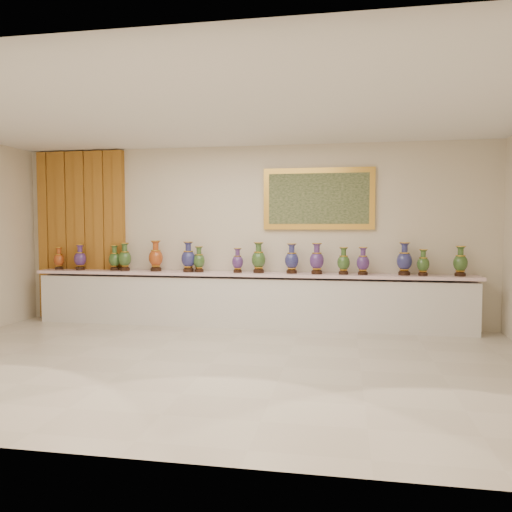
# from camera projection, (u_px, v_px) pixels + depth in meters

# --- Properties ---
(ground) EXTENTS (8.00, 8.00, 0.00)m
(ground) POSITION_uv_depth(u_px,v_px,m) (211.00, 364.00, 6.03)
(ground) COLOR beige
(ground) RESTS_ON ground
(room) EXTENTS (8.00, 8.00, 8.00)m
(room) POSITION_uv_depth(u_px,v_px,m) (117.00, 230.00, 8.74)
(room) COLOR beige
(room) RESTS_ON ground
(counter) EXTENTS (7.28, 0.48, 0.90)m
(counter) POSITION_uv_depth(u_px,v_px,m) (247.00, 300.00, 8.23)
(counter) COLOR white
(counter) RESTS_ON ground
(vase_0) EXTENTS (0.23, 0.23, 0.39)m
(vase_0) POSITION_uv_depth(u_px,v_px,m) (59.00, 260.00, 8.78)
(vase_0) COLOR black
(vase_0) RESTS_ON counter
(vase_1) EXTENTS (0.21, 0.21, 0.45)m
(vase_1) POSITION_uv_depth(u_px,v_px,m) (80.00, 259.00, 8.67)
(vase_1) COLOR black
(vase_1) RESTS_ON counter
(vase_2) EXTENTS (0.23, 0.23, 0.44)m
(vase_2) POSITION_uv_depth(u_px,v_px,m) (115.00, 259.00, 8.59)
(vase_2) COLOR black
(vase_2) RESTS_ON counter
(vase_3) EXTENTS (0.27, 0.27, 0.48)m
(vase_3) POSITION_uv_depth(u_px,v_px,m) (125.00, 258.00, 8.55)
(vase_3) COLOR black
(vase_3) RESTS_ON counter
(vase_4) EXTENTS (0.32, 0.32, 0.52)m
(vase_4) POSITION_uv_depth(u_px,v_px,m) (156.00, 257.00, 8.46)
(vase_4) COLOR black
(vase_4) RESTS_ON counter
(vase_5) EXTENTS (0.29, 0.29, 0.50)m
(vase_5) POSITION_uv_depth(u_px,v_px,m) (188.00, 258.00, 8.30)
(vase_5) COLOR black
(vase_5) RESTS_ON counter
(vase_6) EXTENTS (0.26, 0.26, 0.43)m
(vase_6) POSITION_uv_depth(u_px,v_px,m) (199.00, 260.00, 8.30)
(vase_6) COLOR black
(vase_6) RESTS_ON counter
(vase_7) EXTENTS (0.24, 0.24, 0.40)m
(vase_7) POSITION_uv_depth(u_px,v_px,m) (238.00, 262.00, 8.19)
(vase_7) COLOR black
(vase_7) RESTS_ON counter
(vase_8) EXTENTS (0.31, 0.31, 0.50)m
(vase_8) POSITION_uv_depth(u_px,v_px,m) (259.00, 259.00, 8.15)
(vase_8) COLOR black
(vase_8) RESTS_ON counter
(vase_9) EXTENTS (0.24, 0.24, 0.48)m
(vase_9) POSITION_uv_depth(u_px,v_px,m) (292.00, 260.00, 8.04)
(vase_9) COLOR black
(vase_9) RESTS_ON counter
(vase_10) EXTENTS (0.29, 0.29, 0.49)m
(vase_10) POSITION_uv_depth(u_px,v_px,m) (317.00, 260.00, 7.94)
(vase_10) COLOR black
(vase_10) RESTS_ON counter
(vase_11) EXTENTS (0.25, 0.25, 0.43)m
(vase_11) POSITION_uv_depth(u_px,v_px,m) (344.00, 262.00, 7.87)
(vase_11) COLOR black
(vase_11) RESTS_ON counter
(vase_12) EXTENTS (0.25, 0.25, 0.43)m
(vase_12) POSITION_uv_depth(u_px,v_px,m) (363.00, 262.00, 7.82)
(vase_12) COLOR black
(vase_12) RESTS_ON counter
(vase_13) EXTENTS (0.28, 0.28, 0.51)m
(vase_13) POSITION_uv_depth(u_px,v_px,m) (404.00, 260.00, 7.75)
(vase_13) COLOR black
(vase_13) RESTS_ON counter
(vase_14) EXTENTS (0.20, 0.20, 0.41)m
(vase_14) POSITION_uv_depth(u_px,v_px,m) (423.00, 264.00, 7.67)
(vase_14) COLOR black
(vase_14) RESTS_ON counter
(vase_15) EXTENTS (0.27, 0.27, 0.46)m
(vase_15) POSITION_uv_depth(u_px,v_px,m) (460.00, 263.00, 7.60)
(vase_15) COLOR black
(vase_15) RESTS_ON counter
(label_card) EXTENTS (0.10, 0.06, 0.00)m
(label_card) POSITION_uv_depth(u_px,v_px,m) (134.00, 271.00, 8.40)
(label_card) COLOR white
(label_card) RESTS_ON counter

